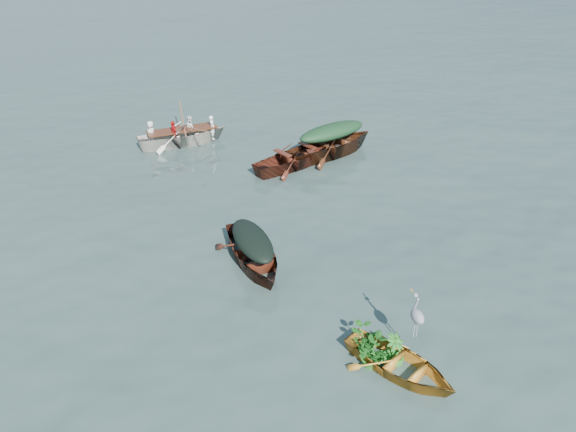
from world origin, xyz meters
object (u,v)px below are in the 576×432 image
object	(u,v)px
heron	(416,322)
green_tarp_boat	(331,155)
dark_covered_boat	(253,263)
yellow_dinghy	(399,372)
rowed_boat	(183,145)
open_wooden_boat	(295,167)

from	to	relation	value
heron	green_tarp_boat	bearing A→B (deg)	47.21
dark_covered_boat	heron	distance (m)	4.70
yellow_dinghy	rowed_boat	xyz separation A→B (m)	(-2.58, 12.85, 0.00)
yellow_dinghy	open_wooden_boat	xyz separation A→B (m)	(0.83, 9.77, 0.00)
dark_covered_boat	heron	world-z (taller)	heron
yellow_dinghy	dark_covered_boat	bearing A→B (deg)	80.68
dark_covered_boat	rowed_boat	distance (m)	8.52
green_tarp_boat	heron	world-z (taller)	heron
yellow_dinghy	rowed_boat	distance (m)	13.11
yellow_dinghy	green_tarp_boat	distance (m)	10.64
yellow_dinghy	rowed_boat	size ratio (longest dim) A/B	0.62
yellow_dinghy	dark_covered_boat	world-z (taller)	dark_covered_boat
rowed_boat	green_tarp_boat	bearing A→B (deg)	-124.78
dark_covered_boat	open_wooden_boat	size ratio (longest dim) A/B	0.87
dark_covered_boat	rowed_boat	xyz separation A→B (m)	(-0.75, 8.49, 0.00)
open_wooden_boat	rowed_boat	world-z (taller)	rowed_boat
rowed_boat	open_wooden_boat	bearing A→B (deg)	-140.23
open_wooden_boat	rowed_boat	size ratio (longest dim) A/B	0.97
open_wooden_boat	rowed_boat	distance (m)	4.60
open_wooden_boat	yellow_dinghy	bearing A→B (deg)	151.86
yellow_dinghy	heron	size ratio (longest dim) A/B	3.07
yellow_dinghy	green_tarp_boat	bearing A→B (deg)	45.22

